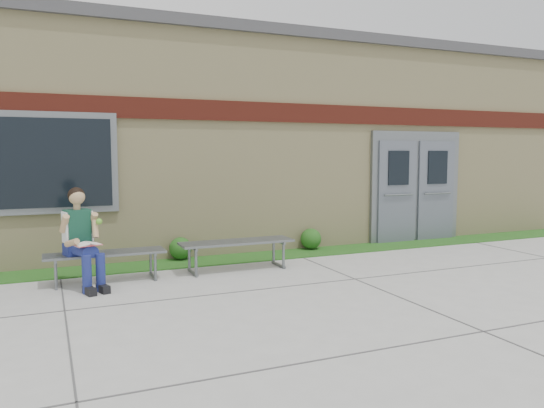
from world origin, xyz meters
name	(u,v)px	position (x,y,z in m)	size (l,w,h in m)	color
ground	(310,295)	(0.00, 0.00, 0.00)	(80.00, 80.00, 0.00)	#9E9E99
grass_strip	(243,258)	(0.00, 2.60, 0.01)	(16.00, 0.80, 0.02)	#165319
school_building	(192,142)	(0.00, 5.99, 2.10)	(16.20, 6.22, 4.20)	beige
bench_left	(106,259)	(-2.40, 1.78, 0.34)	(1.68, 0.48, 0.44)	slate
bench_right	(237,247)	(-0.40, 1.78, 0.36)	(1.81, 0.50, 0.47)	slate
girl	(82,237)	(-2.72, 1.57, 0.71)	(0.60, 0.90, 1.39)	navy
shrub_mid	(180,248)	(-1.05, 2.85, 0.21)	(0.39, 0.39, 0.39)	#165319
shrub_east	(311,239)	(1.48, 2.85, 0.22)	(0.39, 0.39, 0.39)	#165319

